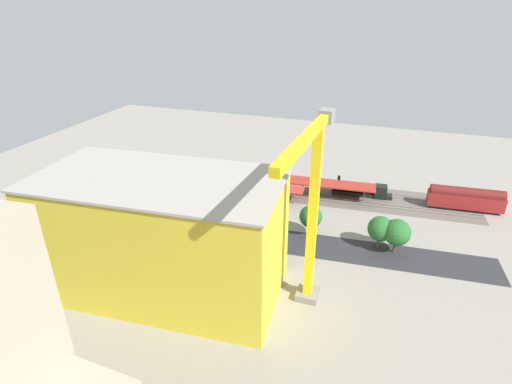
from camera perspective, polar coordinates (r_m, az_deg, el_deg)
The scene contains 25 objects.
ground_plane at distance 91.62m, azimuth -3.55°, elevation -4.13°, with size 176.97×176.97×0.00m, color gray.
rail_bed at distance 108.05m, azimuth 0.34°, elevation 0.81°, with size 110.60×14.39×0.01m, color #665E54.
street_asphalt at distance 87.40m, azimuth -4.86°, elevation -5.78°, with size 110.60×9.00×0.01m, color #2D2D33.
track_rails at distance 107.98m, azimuth 0.34°, elevation 0.89°, with size 110.36×15.36×0.12m.
platform_canopy_near at distance 102.73m, azimuth -5.82°, elevation 1.53°, with size 45.73×7.32×3.85m.
platform_canopy_far at distance 103.92m, azimuth 2.51°, elevation 2.03°, with size 51.67×8.58×3.99m.
locomotive at distance 105.84m, azimuth 14.91°, elevation 0.33°, with size 15.17×3.45×4.85m.
passenger_coach at distance 107.14m, azimuth 27.76°, elevation -0.80°, with size 17.07×4.01×5.77m.
parked_car_0 at distance 80.97m, azimuth 1.67°, elevation -7.83°, with size 4.73×2.24×1.79m.
parked_car_1 at distance 83.13m, azimuth -3.14°, elevation -6.85°, with size 4.21×1.97×1.87m.
parked_car_2 at distance 85.26m, azimuth -7.08°, elevation -6.16°, with size 4.73×1.99×1.74m.
parked_car_3 at distance 88.40m, azimuth -11.23°, elevation -5.27°, with size 4.93×2.11×1.66m.
parked_car_4 at distance 91.85m, azimuth -15.37°, elevation -4.49°, with size 4.24×2.22×1.67m.
parked_car_5 at distance 95.29m, azimuth -18.40°, elevation -3.74°, with size 4.37×1.96×1.73m.
construction_building at distance 68.15m, azimuth -13.06°, elevation -6.22°, with size 38.37×19.25×20.48m, color yellow.
construction_roof_slab at distance 63.37m, azimuth -13.99°, elevation 1.82°, with size 38.97×19.85×0.40m, color #ADA89E.
tower_crane at distance 58.96m, azimuth 7.84°, elevation -1.99°, with size 3.60×24.35×31.23m.
box_truck_0 at distance 81.91m, azimuth -4.66°, elevation -6.78°, with size 9.78×2.92×3.29m.
street_tree_0 at distance 83.07m, azimuth 19.47°, elevation -5.47°, with size 5.32×5.32×7.24m.
street_tree_1 at distance 92.79m, azimuth -8.31°, elevation -0.69°, with size 5.47×5.47×7.43m.
street_tree_2 at distance 83.58m, azimuth 17.34°, elevation -5.04°, with size 5.10×5.10×7.00m.
street_tree_3 at distance 84.92m, azimuth 7.82°, elevation -3.50°, with size 4.81×4.81×6.86m.
street_tree_4 at distance 96.71m, azimuth -12.55°, elevation -0.34°, with size 4.21×4.21×6.18m.
street_tree_5 at distance 88.93m, azimuth -3.58°, elevation -1.50°, with size 4.84×4.84×7.36m.
traffic_light at distance 92.16m, azimuth -18.91°, elevation -2.13°, with size 0.50×0.36×7.04m.
Camera 1 is at (-30.68, 73.32, 45.57)m, focal length 28.03 mm.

